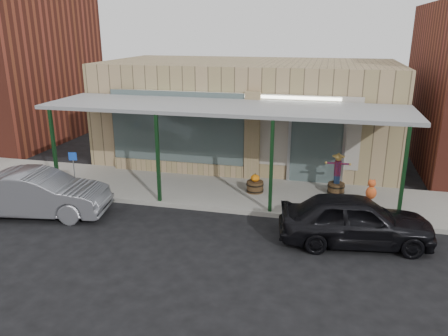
% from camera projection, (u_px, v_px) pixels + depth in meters
% --- Properties ---
extents(ground, '(120.00, 120.00, 0.00)m').
position_uv_depth(ground, '(193.00, 240.00, 11.87)').
color(ground, black).
rests_on(ground, ground).
extents(sidewalk, '(40.00, 3.20, 0.15)m').
position_uv_depth(sidewalk, '(224.00, 192.00, 15.18)').
color(sidewalk, gray).
rests_on(sidewalk, ground).
extents(storefront, '(12.00, 6.25, 4.20)m').
position_uv_depth(storefront, '(249.00, 111.00, 18.79)').
color(storefront, '#9E8361').
rests_on(storefront, ground).
extents(awning, '(12.00, 3.00, 3.04)m').
position_uv_depth(awning, '(224.00, 108.00, 14.25)').
color(awning, gray).
rests_on(awning, ground).
extents(block_buildings_near, '(61.00, 8.00, 8.00)m').
position_uv_depth(block_buildings_near, '(300.00, 71.00, 18.79)').
color(block_buildings_near, maroon).
rests_on(block_buildings_near, ground).
extents(barrel_scarecrow, '(0.86, 0.68, 1.44)m').
position_uv_depth(barrel_scarecrow, '(337.00, 180.00, 14.69)').
color(barrel_scarecrow, '#513C20').
rests_on(barrel_scarecrow, sidewalk).
extents(barrel_pumpkin, '(0.64, 0.64, 0.67)m').
position_uv_depth(barrel_pumpkin, '(255.00, 185.00, 14.91)').
color(barrel_pumpkin, '#513C20').
rests_on(barrel_pumpkin, sidewalk).
extents(handicap_sign, '(0.28, 0.07, 1.36)m').
position_uv_depth(handicap_sign, '(74.00, 166.00, 14.90)').
color(handicap_sign, gray).
rests_on(handicap_sign, sidewalk).
extents(parked_sedan, '(4.18, 2.15, 1.55)m').
position_uv_depth(parked_sedan, '(355.00, 220.00, 11.53)').
color(parked_sedan, black).
rests_on(parked_sedan, ground).
extents(car_grey, '(4.44, 2.16, 1.40)m').
position_uv_depth(car_grey, '(38.00, 193.00, 13.31)').
color(car_grey, slate).
rests_on(car_grey, ground).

